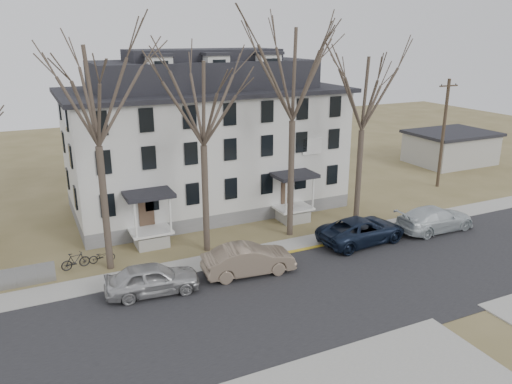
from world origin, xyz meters
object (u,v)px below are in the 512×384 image
car_white (435,219)px  car_tan (249,260)px  tree_mid_right (364,88)px  car_silver (152,279)px  tree_center (293,68)px  bicycle_right (76,261)px  car_navy (362,231)px  tree_far_left (93,89)px  tree_mid_left (202,97)px  boarding_house (205,139)px  bicycle_left (102,257)px  utility_pole_far (443,132)px

car_white → car_tan: bearing=91.2°
tree_mid_right → car_silver: (-16.00, -4.06, -8.77)m
tree_center → bicycle_right: size_ratio=8.82×
tree_mid_right → car_navy: size_ratio=2.11×
tree_far_left → tree_mid_left: bearing=0.0°
boarding_house → car_silver: (-7.50, -12.22, -4.55)m
tree_center → car_navy: bearing=-42.2°
tree_far_left → car_tan: size_ratio=2.62×
car_navy → bicycle_right: car_navy is taller
car_silver → bicycle_left: car_silver is taller
bicycle_left → bicycle_right: bicycle_right is taller
tree_center → utility_pole_far: bearing=13.5°
tree_center → bicycle_left: tree_center is taller
car_tan → car_navy: size_ratio=0.87×
tree_far_left → utility_pole_far: (29.50, 4.20, -5.44)m
car_white → bicycle_left: car_white is taller
bicycle_right → tree_far_left: bearing=-120.9°
tree_center → tree_mid_right: (5.50, 0.00, -1.48)m
car_silver → car_tan: bearing=-85.2°
boarding_house → bicycle_left: size_ratio=13.68×
car_tan → car_white: car_tan is taller
car_tan → bicycle_left: 8.92m
tree_center → bicycle_left: (-12.32, 0.90, -10.69)m
car_silver → car_navy: bearing=-80.6°
tree_center → boarding_house: bearing=110.2°
utility_pole_far → car_navy: utility_pole_far is taller
tree_mid_left → bicycle_right: bearing=174.9°
tree_center → car_white: tree_center is taller
car_silver → bicycle_left: 5.31m
tree_mid_left → car_white: size_ratio=2.18×
car_silver → car_tan: 5.50m
tree_far_left → bicycle_right: 10.04m
boarding_house → bicycle_left: bearing=-142.1°
tree_center → car_white: 14.41m
boarding_house → car_navy: (6.56, -11.39, -4.54)m
car_white → bicycle_right: (-23.27, 4.40, -0.35)m
boarding_house → tree_mid_left: (-3.00, -8.15, 4.22)m
boarding_house → bicycle_right: bearing=-145.5°
utility_pole_far → bicycle_right: (-31.34, -3.51, -4.40)m
car_tan → car_navy: 8.61m
tree_mid_left → car_silver: size_ratio=2.60×
utility_pole_far → bicycle_left: 30.34m
car_silver → tree_far_left: bearing=26.3°
boarding_house → tree_far_left: 13.12m
bicycle_right → utility_pole_far: bearing=-93.8°
utility_pole_far → bicycle_right: bearing=-173.6°
bicycle_left → tree_center: bearing=-93.5°
boarding_house → tree_center: 10.39m
boarding_house → tree_far_left: tree_far_left is taller
bicycle_left → car_silver: bearing=-159.1°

